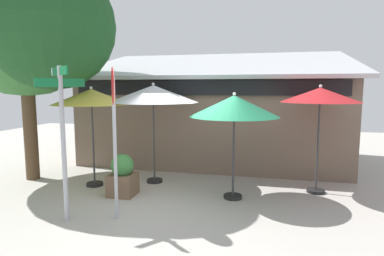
# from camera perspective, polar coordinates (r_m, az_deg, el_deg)

# --- Properties ---
(ground_plane) EXTENTS (28.00, 28.00, 0.10)m
(ground_plane) POSITION_cam_1_polar(r_m,az_deg,el_deg) (7.64, -2.13, -13.50)
(ground_plane) COLOR #ADA8A0
(cafe_building) EXTENTS (9.25, 5.12, 4.09)m
(cafe_building) POSITION_cam_1_polar(r_m,az_deg,el_deg) (11.92, 4.03, 2.07)
(cafe_building) COLOR #705B4C
(cafe_building) RESTS_ON ground
(street_sign_post) EXTENTS (0.79, 0.74, 3.06)m
(street_sign_post) POSITION_cam_1_polar(r_m,az_deg,el_deg) (6.72, -21.90, 0.17)
(street_sign_post) COLOR #A8AAB2
(street_sign_post) RESTS_ON ground
(stop_sign) EXTENTS (0.42, 0.68, 3.07)m
(stop_sign) POSITION_cam_1_polar(r_m,az_deg,el_deg) (6.51, -13.62, 2.54)
(stop_sign) COLOR #A8AAB2
(stop_sign) RESTS_ON ground
(patio_umbrella_mustard_left) EXTENTS (2.05, 2.05, 2.68)m
(patio_umbrella_mustard_left) POSITION_cam_1_polar(r_m,az_deg,el_deg) (8.91, -17.34, 5.13)
(patio_umbrella_mustard_left) COLOR black
(patio_umbrella_mustard_left) RESTS_ON ground
(patio_umbrella_ivory_center) EXTENTS (2.47, 2.47, 2.78)m
(patio_umbrella_ivory_center) POSITION_cam_1_polar(r_m,az_deg,el_deg) (8.89, -6.84, 5.91)
(patio_umbrella_ivory_center) COLOR black
(patio_umbrella_ivory_center) RESTS_ON ground
(patio_umbrella_forest_green_right) EXTENTS (2.10, 2.10, 2.54)m
(patio_umbrella_forest_green_right) POSITION_cam_1_polar(r_m,az_deg,el_deg) (7.57, 7.47, 3.74)
(patio_umbrella_forest_green_right) COLOR black
(patio_umbrella_forest_green_right) RESTS_ON ground
(patio_umbrella_crimson_far_right) EXTENTS (1.91, 1.91, 2.71)m
(patio_umbrella_crimson_far_right) POSITION_cam_1_polar(r_m,az_deg,el_deg) (8.52, 21.70, 5.23)
(patio_umbrella_crimson_far_right) COLOR black
(patio_umbrella_crimson_far_right) RESTS_ON ground
(shade_tree) EXTENTS (5.13, 4.52, 6.92)m
(shade_tree) POSITION_cam_1_polar(r_m,az_deg,el_deg) (10.12, -26.72, 17.12)
(shade_tree) COLOR brown
(shade_tree) RESTS_ON ground
(sidewalk_planter) EXTENTS (0.63, 0.63, 1.03)m
(sidewalk_planter) POSITION_cam_1_polar(r_m,az_deg,el_deg) (8.19, -12.16, -8.26)
(sidewalk_planter) COLOR brown
(sidewalk_planter) RESTS_ON ground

